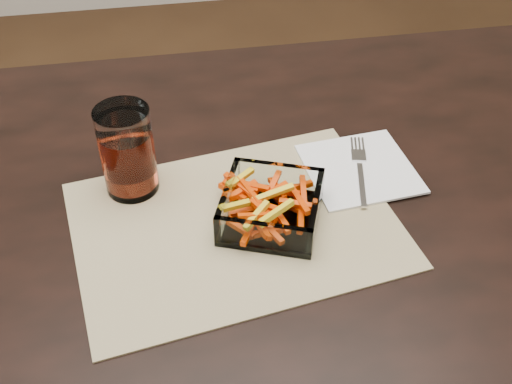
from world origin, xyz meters
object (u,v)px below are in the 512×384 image
at_px(dining_table, 283,238).
at_px(tumbler, 128,154).
at_px(glass_bowl, 271,209).
at_px(fork, 360,168).

distance_m(dining_table, tumbler, 0.28).
height_order(glass_bowl, fork, glass_bowl).
bearing_deg(dining_table, glass_bowl, -122.25).
relative_size(dining_table, tumbler, 11.54).
distance_m(dining_table, fork, 0.16).
bearing_deg(tumbler, glass_bowl, -28.50).
bearing_deg(dining_table, fork, 16.43).
xyz_separation_m(glass_bowl, fork, (0.16, 0.08, -0.02)).
bearing_deg(tumbler, dining_table, -14.54).
height_order(tumbler, fork, tumbler).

